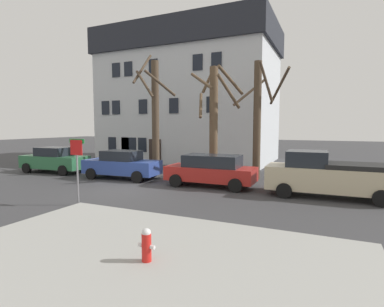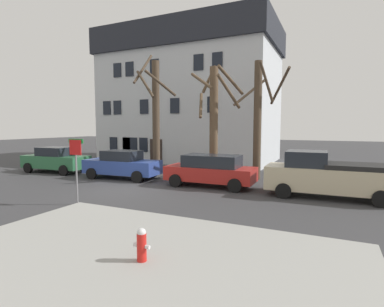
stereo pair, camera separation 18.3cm
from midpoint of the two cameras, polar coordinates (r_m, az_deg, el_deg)
The scene contains 13 objects.
ground_plane at distance 15.43m, azimuth -12.62°, elevation -6.80°, with size 120.00×120.00×0.00m, color #38383A.
sidewalk_slab at distance 7.59m, azimuth -8.84°, elevation -19.14°, with size 10.34×6.34×0.12m, color #999993.
building_main at distance 28.54m, azimuth -0.09°, elevation 10.93°, with size 15.66×9.18×11.87m.
tree_bare_near at distance 20.54m, azimuth -6.74°, elevation 7.62°, with size 2.72×2.64×8.20m.
tree_bare_mid at distance 17.80m, azimuth 4.51°, elevation 6.78°, with size 2.90×2.42×6.81m.
tree_bare_far at distance 18.44m, azimuth 12.78°, elevation 6.87°, with size 3.50×2.79×6.99m.
car_green_sedan at distance 22.68m, azimuth -24.22°, elevation -1.08°, with size 4.73×2.25×1.74m.
car_blue_sedan at distance 18.67m, azimuth -12.86°, elevation -2.06°, with size 4.75×2.17×1.71m.
car_red_wagon at distance 15.87m, azimuth 3.92°, elevation -3.14°, with size 4.71×2.12×1.67m.
pickup_truck_beige at distance 14.71m, azimuth 24.78°, elevation -3.81°, with size 5.47×2.26×2.06m.
fire_hydrant at distance 7.18m, azimuth -8.79°, elevation -16.61°, with size 0.42×0.22×0.77m.
street_sign_pole at distance 12.81m, azimuth -20.78°, elevation -0.95°, with size 0.76×0.07×2.68m.
bicycle_leaning at distance 21.89m, azimuth -18.13°, elevation -2.42°, with size 1.70×0.52×1.03m.
Camera 2 is at (9.33, -11.89, 3.18)m, focal length 28.10 mm.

